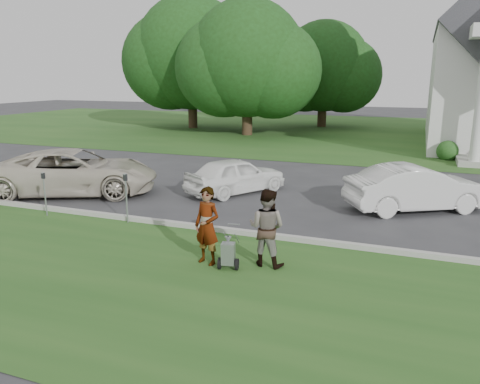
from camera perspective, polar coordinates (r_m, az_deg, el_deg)
The scene contains 15 objects.
ground at distance 12.35m, azimuth 0.66°, elevation -6.20°, with size 120.00×120.00×0.00m, color #333335.
grass_strip at distance 9.81m, azimuth -5.57°, elevation -11.78°, with size 80.00×7.00×0.01m, color #234F1B.
church_lawn at distance 38.33m, azimuth 14.92°, elevation 7.08°, with size 80.00×30.00×0.01m, color #234F1B.
curb at distance 12.81m, azimuth 1.52°, elevation -5.10°, with size 80.00×0.18×0.15m, color #9E9E93.
tree_left at distance 35.01m, azimuth 0.88°, elevation 15.31°, with size 10.63×8.40×9.71m.
tree_far at distance 40.17m, azimuth -5.96°, elevation 15.89°, with size 11.64×9.20×10.73m.
tree_back at distance 41.65m, azimuth 10.15°, elevation 14.35°, with size 9.61×7.60×8.89m.
striping_cart at distance 10.60m, azimuth -1.44°, elevation -7.59°, with size 0.55×0.96×0.84m.
person_left at distance 10.75m, azimuth -4.03°, elevation -4.21°, with size 0.66×0.43×1.82m, color #999999.
person_right at distance 10.66m, azimuth 3.26°, elevation -4.41°, with size 0.88×0.68×1.80m, color #999999.
parking_meter_near at distance 14.11m, azimuth -13.71°, elevation -0.02°, with size 0.11×0.10×1.50m.
parking_meter_far at distance 15.64m, azimuth -22.74°, elevation 0.38°, with size 0.10×0.09×1.39m.
car_a at distance 18.29m, azimuth -19.56°, elevation 2.33°, with size 2.75×5.97×1.66m, color beige.
car_b at distance 17.39m, azimuth -0.52°, elevation 2.05°, with size 1.59×3.95×1.34m, color white.
car_d at distance 16.13m, azimuth 20.74°, elevation 0.45°, with size 1.57×4.51×1.49m, color silver.
Camera 1 is at (4.01, -10.88, 4.24)m, focal length 35.00 mm.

